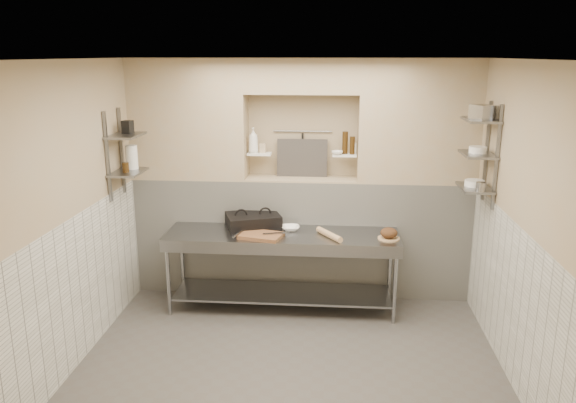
# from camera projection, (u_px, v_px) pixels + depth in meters

# --- Properties ---
(floor) EXTENTS (4.00, 3.90, 0.10)m
(floor) POSITION_uv_depth(u_px,v_px,m) (290.00, 368.00, 5.33)
(floor) COLOR #4B4642
(floor) RESTS_ON ground
(ceiling) EXTENTS (4.00, 3.90, 0.10)m
(ceiling) POSITION_uv_depth(u_px,v_px,m) (290.00, 53.00, 4.59)
(ceiling) COLOR silver
(ceiling) RESTS_ON ground
(wall_left) EXTENTS (0.10, 3.90, 2.80)m
(wall_left) POSITION_uv_depth(u_px,v_px,m) (67.00, 217.00, 5.13)
(wall_left) COLOR #9E9179
(wall_left) RESTS_ON ground
(wall_right) EXTENTS (0.10, 3.90, 2.80)m
(wall_right) POSITION_uv_depth(u_px,v_px,m) (528.00, 228.00, 4.80)
(wall_right) COLOR #9E9179
(wall_right) RESTS_ON ground
(wall_back) EXTENTS (4.00, 0.10, 2.80)m
(wall_back) POSITION_uv_depth(u_px,v_px,m) (303.00, 175.00, 6.89)
(wall_back) COLOR #9E9179
(wall_back) RESTS_ON ground
(wall_front) EXTENTS (4.00, 0.10, 2.80)m
(wall_front) POSITION_uv_depth(u_px,v_px,m) (260.00, 329.00, 3.04)
(wall_front) COLOR #9E9179
(wall_front) RESTS_ON ground
(backwall_lower) EXTENTS (4.00, 0.40, 1.40)m
(backwall_lower) POSITION_uv_depth(u_px,v_px,m) (301.00, 235.00, 6.83)
(backwall_lower) COLOR silver
(backwall_lower) RESTS_ON floor
(alcove_sill) EXTENTS (1.30, 0.40, 0.02)m
(alcove_sill) POSITION_uv_depth(u_px,v_px,m) (302.00, 179.00, 6.65)
(alcove_sill) COLOR #9E9179
(alcove_sill) RESTS_ON backwall_lower
(backwall_pillar_left) EXTENTS (1.35, 0.40, 1.40)m
(backwall_pillar_left) POSITION_uv_depth(u_px,v_px,m) (189.00, 119.00, 6.58)
(backwall_pillar_left) COLOR #9E9179
(backwall_pillar_left) RESTS_ON backwall_lower
(backwall_pillar_right) EXTENTS (1.35, 0.40, 1.40)m
(backwall_pillar_right) POSITION_uv_depth(u_px,v_px,m) (418.00, 121.00, 6.37)
(backwall_pillar_right) COLOR #9E9179
(backwall_pillar_right) RESTS_ON backwall_lower
(backwall_header) EXTENTS (1.30, 0.40, 0.40)m
(backwall_header) POSITION_uv_depth(u_px,v_px,m) (302.00, 76.00, 6.34)
(backwall_header) COLOR #9E9179
(backwall_header) RESTS_ON backwall_lower
(wainscot_left) EXTENTS (0.02, 3.90, 1.40)m
(wainscot_left) POSITION_uv_depth(u_px,v_px,m) (80.00, 288.00, 5.30)
(wainscot_left) COLOR silver
(wainscot_left) RESTS_ON floor
(wainscot_right) EXTENTS (0.02, 3.90, 1.40)m
(wainscot_right) POSITION_uv_depth(u_px,v_px,m) (513.00, 303.00, 4.98)
(wainscot_right) COLOR silver
(wainscot_right) RESTS_ON floor
(alcove_shelf_left) EXTENTS (0.28, 0.16, 0.02)m
(alcove_shelf_left) POSITION_uv_depth(u_px,v_px,m) (259.00, 154.00, 6.61)
(alcove_shelf_left) COLOR white
(alcove_shelf_left) RESTS_ON backwall_lower
(alcove_shelf_right) EXTENTS (0.28, 0.16, 0.02)m
(alcove_shelf_right) POSITION_uv_depth(u_px,v_px,m) (344.00, 155.00, 6.53)
(alcove_shelf_right) COLOR white
(alcove_shelf_right) RESTS_ON backwall_lower
(utensil_rail) EXTENTS (0.70, 0.02, 0.02)m
(utensil_rail) POSITION_uv_depth(u_px,v_px,m) (303.00, 131.00, 6.67)
(utensil_rail) COLOR gray
(utensil_rail) RESTS_ON wall_back
(hanging_steel) EXTENTS (0.02, 0.02, 0.30)m
(hanging_steel) POSITION_uv_depth(u_px,v_px,m) (302.00, 146.00, 6.70)
(hanging_steel) COLOR black
(hanging_steel) RESTS_ON utensil_rail
(splash_panel) EXTENTS (0.60, 0.08, 0.45)m
(splash_panel) POSITION_uv_depth(u_px,v_px,m) (302.00, 158.00, 6.69)
(splash_panel) COLOR #383330
(splash_panel) RESTS_ON alcove_sill
(shelf_rail_left_a) EXTENTS (0.03, 0.03, 0.95)m
(shelf_rail_left_a) POSITION_uv_depth(u_px,v_px,m) (122.00, 151.00, 6.22)
(shelf_rail_left_a) COLOR slate
(shelf_rail_left_a) RESTS_ON wall_left
(shelf_rail_left_b) EXTENTS (0.03, 0.03, 0.95)m
(shelf_rail_left_b) POSITION_uv_depth(u_px,v_px,m) (108.00, 157.00, 5.84)
(shelf_rail_left_b) COLOR slate
(shelf_rail_left_b) RESTS_ON wall_left
(wall_shelf_left_lower) EXTENTS (0.30, 0.50, 0.02)m
(wall_shelf_left_lower) POSITION_uv_depth(u_px,v_px,m) (128.00, 172.00, 6.07)
(wall_shelf_left_lower) COLOR slate
(wall_shelf_left_lower) RESTS_ON wall_left
(wall_shelf_left_upper) EXTENTS (0.30, 0.50, 0.03)m
(wall_shelf_left_upper) POSITION_uv_depth(u_px,v_px,m) (126.00, 136.00, 5.97)
(wall_shelf_left_upper) COLOR slate
(wall_shelf_left_upper) RESTS_ON wall_left
(shelf_rail_right_a) EXTENTS (0.03, 0.03, 1.05)m
(shelf_rail_right_a) POSITION_uv_depth(u_px,v_px,m) (486.00, 151.00, 5.90)
(shelf_rail_right_a) COLOR slate
(shelf_rail_right_a) RESTS_ON wall_right
(shelf_rail_right_b) EXTENTS (0.03, 0.03, 1.05)m
(shelf_rail_right_b) POSITION_uv_depth(u_px,v_px,m) (497.00, 158.00, 5.51)
(shelf_rail_right_b) COLOR slate
(shelf_rail_right_b) RESTS_ON wall_right
(wall_shelf_right_lower) EXTENTS (0.30, 0.50, 0.02)m
(wall_shelf_right_lower) POSITION_uv_depth(u_px,v_px,m) (475.00, 188.00, 5.80)
(wall_shelf_right_lower) COLOR slate
(wall_shelf_right_lower) RESTS_ON wall_right
(wall_shelf_right_mid) EXTENTS (0.30, 0.50, 0.02)m
(wall_shelf_right_mid) POSITION_uv_depth(u_px,v_px,m) (478.00, 154.00, 5.71)
(wall_shelf_right_mid) COLOR slate
(wall_shelf_right_mid) RESTS_ON wall_right
(wall_shelf_right_upper) EXTENTS (0.30, 0.50, 0.03)m
(wall_shelf_right_upper) POSITION_uv_depth(u_px,v_px,m) (481.00, 120.00, 5.62)
(wall_shelf_right_upper) COLOR slate
(wall_shelf_right_upper) RESTS_ON wall_right
(prep_table) EXTENTS (2.60, 0.70, 0.90)m
(prep_table) POSITION_uv_depth(u_px,v_px,m) (282.00, 256.00, 6.31)
(prep_table) COLOR gray
(prep_table) RESTS_ON floor
(panini_press) EXTENTS (0.70, 0.60, 0.16)m
(panini_press) POSITION_uv_depth(u_px,v_px,m) (253.00, 221.00, 6.44)
(panini_press) COLOR black
(panini_press) RESTS_ON prep_table
(cutting_board) EXTENTS (0.51, 0.41, 0.04)m
(cutting_board) POSITION_uv_depth(u_px,v_px,m) (261.00, 236.00, 6.12)
(cutting_board) COLOR brown
(cutting_board) RESTS_ON prep_table
(knife_blade) EXTENTS (0.28, 0.11, 0.01)m
(knife_blade) POSITION_uv_depth(u_px,v_px,m) (275.00, 233.00, 6.12)
(knife_blade) COLOR gray
(knife_blade) RESTS_ON cutting_board
(tongs) EXTENTS (0.07, 0.24, 0.02)m
(tongs) POSITION_uv_depth(u_px,v_px,m) (237.00, 234.00, 6.06)
(tongs) COLOR gray
(tongs) RESTS_ON cutting_board
(mixing_bowl) EXTENTS (0.23, 0.23, 0.05)m
(mixing_bowl) POSITION_uv_depth(u_px,v_px,m) (291.00, 228.00, 6.37)
(mixing_bowl) COLOR white
(mixing_bowl) RESTS_ON prep_table
(rolling_pin) EXTENTS (0.30, 0.40, 0.07)m
(rolling_pin) POSITION_uv_depth(u_px,v_px,m) (329.00, 234.00, 6.12)
(rolling_pin) COLOR tan
(rolling_pin) RESTS_ON prep_table
(bread_board) EXTENTS (0.24, 0.24, 0.01)m
(bread_board) POSITION_uv_depth(u_px,v_px,m) (389.00, 238.00, 6.08)
(bread_board) COLOR tan
(bread_board) RESTS_ON prep_table
(bread_loaf) EXTENTS (0.19, 0.19, 0.11)m
(bread_loaf) POSITION_uv_depth(u_px,v_px,m) (389.00, 233.00, 6.06)
(bread_loaf) COLOR #4C2D19
(bread_loaf) RESTS_ON bread_board
(bottle_soap) EXTENTS (0.12, 0.12, 0.30)m
(bottle_soap) POSITION_uv_depth(u_px,v_px,m) (253.00, 140.00, 6.56)
(bottle_soap) COLOR white
(bottle_soap) RESTS_ON alcove_shelf_left
(jar_alcove) EXTENTS (0.07, 0.07, 0.11)m
(jar_alcove) POSITION_uv_depth(u_px,v_px,m) (263.00, 148.00, 6.62)
(jar_alcove) COLOR #9E9179
(jar_alcove) RESTS_ON alcove_shelf_left
(bowl_alcove) EXTENTS (0.15, 0.15, 0.04)m
(bowl_alcove) POSITION_uv_depth(u_px,v_px,m) (337.00, 153.00, 6.49)
(bowl_alcove) COLOR white
(bowl_alcove) RESTS_ON alcove_shelf_right
(condiment_a) EXTENTS (0.06, 0.06, 0.21)m
(condiment_a) POSITION_uv_depth(u_px,v_px,m) (352.00, 145.00, 6.49)
(condiment_a) COLOR black
(condiment_a) RESTS_ON alcove_shelf_right
(condiment_b) EXTENTS (0.07, 0.07, 0.26)m
(condiment_b) POSITION_uv_depth(u_px,v_px,m) (345.00, 143.00, 6.51)
(condiment_b) COLOR black
(condiment_b) RESTS_ON alcove_shelf_right
(condiment_c) EXTENTS (0.07, 0.07, 0.12)m
(condiment_c) POSITION_uv_depth(u_px,v_px,m) (354.00, 149.00, 6.53)
(condiment_c) COLOR white
(condiment_c) RESTS_ON alcove_shelf_right
(jug_left) EXTENTS (0.13, 0.13, 0.26)m
(jug_left) POSITION_uv_depth(u_px,v_px,m) (132.00, 157.00, 6.16)
(jug_left) COLOR white
(jug_left) RESTS_ON wall_shelf_left_lower
(jar_left) EXTENTS (0.07, 0.07, 0.11)m
(jar_left) POSITION_uv_depth(u_px,v_px,m) (126.00, 167.00, 5.99)
(jar_left) COLOR black
(jar_left) RESTS_ON wall_shelf_left_lower
(box_left_upper) EXTENTS (0.12, 0.12, 0.14)m
(box_left_upper) POSITION_uv_depth(u_px,v_px,m) (128.00, 127.00, 6.02)
(box_left_upper) COLOR black
(box_left_upper) RESTS_ON wall_shelf_left_upper
(bowl_right) EXTENTS (0.20, 0.20, 0.06)m
(bowl_right) POSITION_uv_depth(u_px,v_px,m) (475.00, 183.00, 5.82)
(bowl_right) COLOR white
(bowl_right) RESTS_ON wall_shelf_right_lower
(canister_right) EXTENTS (0.10, 0.10, 0.10)m
(canister_right) POSITION_uv_depth(u_px,v_px,m) (481.00, 187.00, 5.58)
(canister_right) COLOR gray
(canister_right) RESTS_ON wall_shelf_right_lower
(bowl_right_mid) EXTENTS (0.18, 0.18, 0.07)m
(bowl_right_mid) POSITION_uv_depth(u_px,v_px,m) (478.00, 150.00, 5.72)
(bowl_right_mid) COLOR white
(bowl_right_mid) RESTS_ON wall_shelf_right_mid
(basket_right) EXTENTS (0.26, 0.28, 0.14)m
(basket_right) POSITION_uv_depth(u_px,v_px,m) (483.00, 112.00, 5.54)
(basket_right) COLOR gray
(basket_right) RESTS_ON wall_shelf_right_upper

